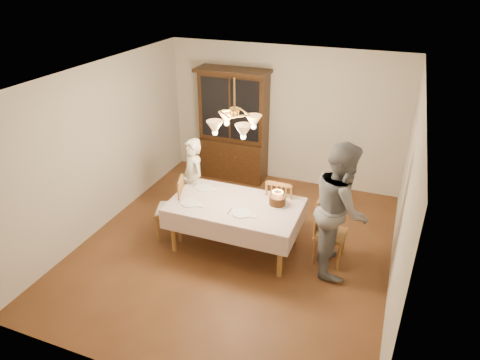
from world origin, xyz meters
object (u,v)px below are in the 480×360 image
at_px(elderly_woman, 193,182).
at_px(dining_table, 235,208).
at_px(china_hutch, 233,127).
at_px(chair_far_side, 281,209).
at_px(birthday_cake, 277,201).

bearing_deg(elderly_woman, dining_table, 13.01).
xyz_separation_m(china_hutch, chair_far_side, (1.45, -1.66, -0.60)).
bearing_deg(elderly_woman, china_hutch, 130.18).
xyz_separation_m(dining_table, elderly_woman, (-0.90, 0.45, 0.05)).
xyz_separation_m(chair_far_side, birthday_cake, (0.05, -0.41, 0.38)).
bearing_deg(dining_table, china_hutch, 112.35).
distance_m(chair_far_side, elderly_woman, 1.47).
height_order(dining_table, china_hutch, china_hutch).
height_order(chair_far_side, birthday_cake, chair_far_side).
bearing_deg(birthday_cake, dining_table, -162.15).
relative_size(china_hutch, birthday_cake, 7.20).
bearing_deg(china_hutch, elderly_woman, -89.25).
distance_m(dining_table, china_hutch, 2.46).
relative_size(dining_table, birthday_cake, 6.33).
xyz_separation_m(china_hutch, elderly_woman, (0.02, -1.81, -0.31)).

